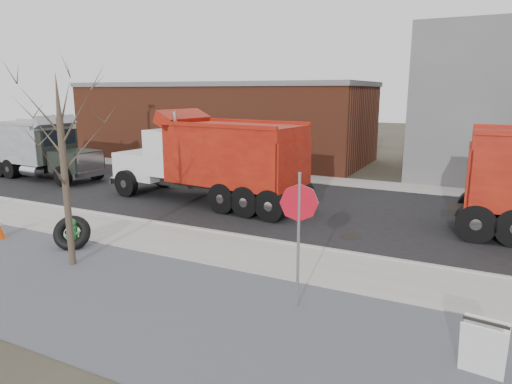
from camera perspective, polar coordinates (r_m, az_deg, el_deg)
The scene contains 14 objects.
ground at distance 13.58m, azimuth -4.35°, elevation -7.67°, with size 120.00×120.00×0.00m, color #383328.
gravel_verge at distance 10.96m, azimuth -14.04°, elevation -13.05°, with size 60.00×5.00×0.03m, color slate.
sidewalk at distance 13.77m, azimuth -3.82°, elevation -7.23°, with size 60.00×2.50×0.06m, color #9E9B93.
curb at distance 14.84m, azimuth -1.27°, elevation -5.64°, with size 60.00×0.15×0.11m, color #9E9B93.
road at distance 19.01m, azimuth 5.44°, elevation -1.75°, with size 60.00×9.40×0.02m, color black.
far_sidewalk at distance 24.29m, azimuth 10.34°, elevation 1.28°, with size 60.00×2.00×0.06m, color #9E9B93.
building_brick at distance 32.54m, azimuth -4.18°, elevation 8.92°, with size 20.20×8.20×5.30m.
bare_tree at distance 12.93m, azimuth -23.09°, elevation 5.38°, with size 3.20×3.20×5.20m.
fire_hydrant at distance 14.96m, azimuth -21.89°, elevation -4.94°, with size 0.53×0.51×0.92m.
truck_tire at distance 14.91m, azimuth -22.01°, elevation -4.76°, with size 1.38×1.32×1.09m.
stop_sign at distance 9.73m, azimuth 5.38°, elevation -3.25°, with size 0.78×0.32×3.02m.
sandwich_board at distance 8.81m, azimuth 26.52°, elevation -17.09°, with size 0.75×0.53×0.98m.
dump_truck_red_b at distance 19.21m, azimuth -5.62°, elevation 4.32°, with size 9.30×3.53×3.85m.
dump_truck_grey at distance 27.60m, azimuth -25.65°, elevation 5.16°, with size 7.55×2.71×3.39m.
Camera 1 is at (6.61, -10.90, 4.68)m, focal length 32.00 mm.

